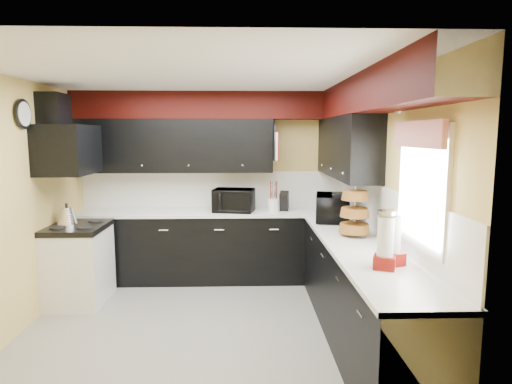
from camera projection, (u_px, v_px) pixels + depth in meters
ground at (203, 329)px, 4.32m from camera, size 3.60×3.60×0.00m
wall_back at (214, 185)px, 5.94m from camera, size 3.60×0.06×2.50m
wall_right at (384, 206)px, 4.21m from camera, size 0.06×3.60×2.50m
wall_left at (13, 208)px, 4.10m from camera, size 0.06×3.60×2.50m
ceiling at (199, 75)px, 3.99m from camera, size 3.60×3.60×0.06m
cab_back at (213, 247)px, 5.75m from camera, size 3.60×0.60×0.90m
cab_right at (360, 295)px, 4.01m from camera, size 0.60×3.00×0.90m
counter_back at (213, 212)px, 5.69m from camera, size 3.62×0.64×0.04m
counter_right at (361, 247)px, 3.95m from camera, size 0.64×3.02×0.04m
splash_back at (214, 190)px, 5.94m from camera, size 3.60×0.02×0.50m
splash_right at (383, 212)px, 4.22m from camera, size 0.02×3.60×0.50m
upper_back at (175, 146)px, 5.68m from camera, size 2.60×0.35×0.70m
upper_right at (346, 147)px, 5.02m from camera, size 0.35×1.80×0.70m
soffit_back at (212, 106)px, 5.62m from camera, size 3.60×0.36×0.35m
soffit_right at (376, 93)px, 3.88m from camera, size 0.36×3.24×0.35m
stove at (79, 266)px, 4.96m from camera, size 0.60×0.75×0.86m
cooktop at (77, 227)px, 4.90m from camera, size 0.62×0.77×0.06m
hood at (68, 150)px, 4.78m from camera, size 0.50×0.78×0.55m
hood_duct at (54, 112)px, 4.72m from camera, size 0.24×0.40×0.40m
window at (422, 187)px, 3.28m from camera, size 0.03×0.86×0.96m
valance at (418, 134)px, 3.22m from camera, size 0.04×0.88×0.20m
pan_top at (274, 131)px, 5.61m from camera, size 0.03×0.22×0.40m
pan_mid at (275, 150)px, 5.52m from camera, size 0.03×0.28×0.46m
pan_low at (273, 152)px, 5.78m from camera, size 0.03×0.24×0.42m
cut_board at (276, 146)px, 5.39m from camera, size 0.03×0.26×0.35m
baskets at (355, 212)px, 4.26m from camera, size 0.27×0.27×0.50m
clock at (23, 114)px, 4.23m from camera, size 0.03×0.30×0.30m
deco_plate at (399, 100)px, 3.73m from camera, size 0.03×0.24×0.24m
toaster_oven at (234, 200)px, 5.62m from camera, size 0.59×0.52×0.30m
microwave at (333, 208)px, 5.02m from camera, size 0.47×0.62×0.31m
utensil_crock at (274, 205)px, 5.64m from camera, size 0.21×0.21×0.17m
knife_block at (284, 201)px, 5.69m from camera, size 0.14×0.18×0.25m
kettle at (67, 216)px, 4.93m from camera, size 0.27×0.27×0.20m
dispenser_a at (385, 241)px, 3.21m from camera, size 0.21×0.21×0.43m
dispenser_b at (393, 239)px, 3.31m from camera, size 0.20×0.20×0.41m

